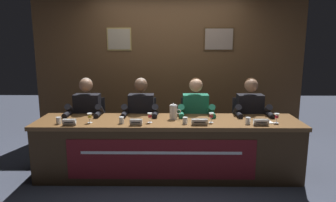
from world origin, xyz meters
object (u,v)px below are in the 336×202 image
at_px(water_cup_center_right, 185,121).
at_px(juice_glass_far_right, 277,116).
at_px(juice_glass_far_left, 90,116).
at_px(water_cup_center_left, 122,121).
at_px(panelist_far_left, 86,115).
at_px(nameplate_far_left, 69,122).
at_px(panelist_far_right, 251,115).
at_px(chair_center_right, 194,130).
at_px(juice_glass_center_right, 211,116).
at_px(panelist_center_left, 141,115).
at_px(water_cup_far_right, 248,121).
at_px(panelist_center_right, 196,115).
at_px(chair_center_left, 142,130).
at_px(nameplate_center_right, 200,122).
at_px(nameplate_center_left, 136,122).
at_px(water_pitcher_central, 173,112).
at_px(chair_far_left, 91,130).
at_px(water_cup_far_left, 59,121).
at_px(document_stack_far_right, 263,122).
at_px(juice_glass_center_left, 150,116).
at_px(conference_table, 168,140).
at_px(nameplate_far_right, 261,122).
at_px(chair_far_right, 246,130).

bearing_deg(water_cup_center_right, juice_glass_far_right, 2.39).
relative_size(juice_glass_far_left, water_cup_center_left, 1.46).
xyz_separation_m(panelist_far_left, nameplate_far_left, (-0.03, -0.63, 0.06)).
bearing_deg(panelist_far_right, water_cup_center_left, -162.81).
bearing_deg(chair_center_right, juice_glass_center_right, -77.17).
distance_m(panelist_center_left, water_cup_far_right, 1.48).
height_order(panelist_center_left, panelist_center_right, same).
distance_m(nameplate_far_left, juice_glass_far_left, 0.26).
xyz_separation_m(chair_center_left, nameplate_center_right, (0.77, -0.80, 0.34)).
bearing_deg(water_cup_far_right, nameplate_center_left, -176.91).
relative_size(nameplate_center_left, water_pitcher_central, 0.72).
bearing_deg(nameplate_center_right, water_cup_center_left, 176.10).
relative_size(panelist_center_left, water_cup_far_right, 14.65).
bearing_deg(chair_far_left, water_cup_far_right, -19.15).
relative_size(juice_glass_far_right, water_cup_far_right, 1.46).
bearing_deg(water_cup_far_left, water_cup_center_left, 1.63).
relative_size(juice_glass_far_left, document_stack_far_right, 0.55).
bearing_deg(chair_far_left, chair_center_right, 0.00).
distance_m(chair_center_left, nameplate_center_left, 0.89).
height_order(water_cup_far_left, water_cup_center_left, same).
xyz_separation_m(water_cup_far_left, water_cup_center_right, (1.56, 0.01, 0.00)).
bearing_deg(water_cup_center_left, panelist_center_left, 70.90).
xyz_separation_m(panelist_far_right, document_stack_far_right, (0.03, -0.47, 0.03)).
relative_size(panelist_center_right, juice_glass_far_right, 10.04).
height_order(nameplate_far_left, juice_glass_far_right, juice_glass_far_right).
xyz_separation_m(panelist_far_left, juice_glass_far_right, (2.52, -0.50, 0.11)).
distance_m(juice_glass_far_left, chair_center_left, 1.00).
bearing_deg(juice_glass_center_left, chair_center_right, 48.42).
bearing_deg(conference_table, water_cup_far_left, -176.03).
bearing_deg(panelist_far_left, water_pitcher_central, -13.98).
height_order(juice_glass_far_right, water_pitcher_central, water_pitcher_central).
relative_size(water_cup_far_left, nameplate_center_left, 0.56).
height_order(water_cup_far_right, document_stack_far_right, water_cup_far_right).
bearing_deg(water_cup_far_right, chair_center_right, 128.73).
xyz_separation_m(panelist_far_right, juice_glass_far_right, (0.19, -0.50, 0.11)).
bearing_deg(panelist_far_right, water_cup_far_left, -167.44).
distance_m(conference_table, juice_glass_center_right, 0.64).
height_order(chair_center_left, water_pitcher_central, water_pitcher_central).
bearing_deg(nameplate_far_right, panelist_center_left, 158.13).
bearing_deg(chair_far_right, water_cup_center_right, -141.87).
relative_size(juice_glass_center_left, document_stack_far_right, 0.55).
height_order(water_cup_center_left, panelist_center_right, panelist_center_right).
bearing_deg(chair_center_right, water_cup_far_left, -156.36).
xyz_separation_m(water_cup_far_left, chair_center_left, (0.96, 0.76, -0.34)).
bearing_deg(water_cup_far_right, juice_glass_center_left, 177.37).
relative_size(nameplate_center_right, panelist_far_right, 0.16).
bearing_deg(chair_center_right, conference_table, -120.36).
bearing_deg(conference_table, panelist_center_right, 50.06).
bearing_deg(chair_far_left, juice_glass_center_right, -21.79).
bearing_deg(water_cup_center_left, water_cup_far_left, -178.37).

